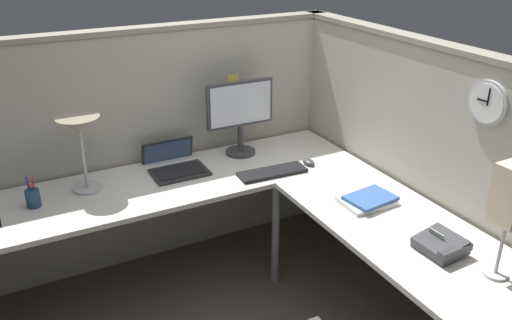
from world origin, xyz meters
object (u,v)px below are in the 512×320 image
at_px(desk_lamp_paper, 512,198).
at_px(monitor, 240,112).
at_px(keyboard, 272,172).
at_px(pen_cup, 33,198).
at_px(laptop, 174,164).
at_px(computer_mouse, 308,162).
at_px(book_stack, 368,200).
at_px(office_phone, 441,246).
at_px(desk_lamp_dome, 79,131).
at_px(wall_clock, 488,103).

bearing_deg(desk_lamp_paper, monitor, 103.29).
bearing_deg(keyboard, pen_cup, 173.21).
bearing_deg(laptop, keyboard, -35.87).
bearing_deg(laptop, computer_mouse, -24.16).
distance_m(pen_cup, book_stack, 1.83).
bearing_deg(office_phone, desk_lamp_dome, 133.16).
distance_m(office_phone, book_stack, 0.54).
distance_m(computer_mouse, desk_lamp_dome, 1.41).
xyz_separation_m(keyboard, book_stack, (0.29, -0.57, 0.01)).
bearing_deg(computer_mouse, laptop, 155.84).
xyz_separation_m(computer_mouse, office_phone, (0.01, -1.13, 0.02)).
distance_m(book_stack, desk_lamp_paper, 0.86).
height_order(keyboard, book_stack, book_stack).
bearing_deg(office_phone, computer_mouse, 90.59).
relative_size(pen_cup, office_phone, 0.85).
distance_m(monitor, wall_clock, 1.53).
xyz_separation_m(computer_mouse, wall_clock, (0.35, -0.97, 0.62)).
height_order(desk_lamp_paper, wall_clock, wall_clock).
distance_m(keyboard, computer_mouse, 0.28).
xyz_separation_m(pen_cup, wall_clock, (1.98, -1.20, 0.59)).
height_order(laptop, office_phone, laptop).
height_order(computer_mouse, desk_lamp_dome, desk_lamp_dome).
distance_m(computer_mouse, wall_clock, 1.20).
relative_size(laptop, desk_lamp_dome, 0.86).
bearing_deg(monitor, wall_clock, -63.50).
height_order(keyboard, desk_lamp_paper, desk_lamp_paper).
xyz_separation_m(laptop, book_stack, (0.79, -0.94, -0.00)).
bearing_deg(pen_cup, laptop, 8.06).
relative_size(office_phone, book_stack, 0.71).
height_order(monitor, keyboard, monitor).
relative_size(desk_lamp_dome, wall_clock, 2.02).
bearing_deg(wall_clock, computer_mouse, 110.12).
bearing_deg(book_stack, monitor, 108.57).
distance_m(laptop, office_phone, 1.68).
height_order(monitor, wall_clock, wall_clock).
relative_size(keyboard, pen_cup, 2.39).
bearing_deg(book_stack, desk_lamp_paper, -83.53).
bearing_deg(office_phone, desk_lamp_paper, -69.72).
xyz_separation_m(computer_mouse, desk_lamp_paper, (0.10, -1.36, 0.37)).
bearing_deg(pen_cup, computer_mouse, -8.05).
xyz_separation_m(monitor, laptop, (-0.47, -0.01, -0.27)).
relative_size(keyboard, book_stack, 1.45).
bearing_deg(computer_mouse, book_stack, -88.91).
distance_m(keyboard, wall_clock, 1.30).
relative_size(desk_lamp_dome, desk_lamp_paper, 0.84).
relative_size(computer_mouse, wall_clock, 0.47).
height_order(office_phone, wall_clock, wall_clock).
distance_m(monitor, office_phone, 1.54).
xyz_separation_m(book_stack, desk_lamp_paper, (0.09, -0.77, 0.36)).
distance_m(keyboard, desk_lamp_paper, 1.45).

